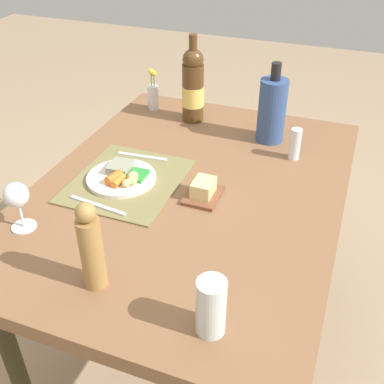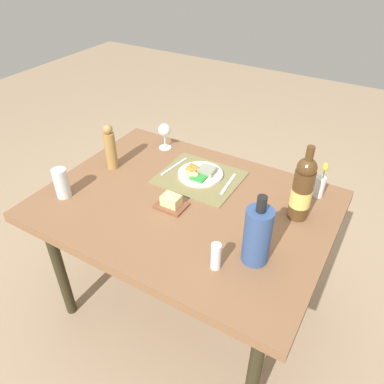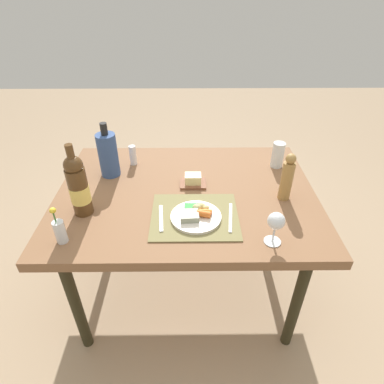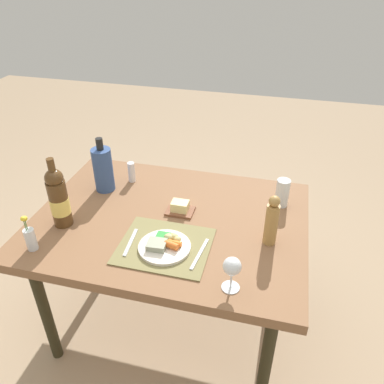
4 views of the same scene
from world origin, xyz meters
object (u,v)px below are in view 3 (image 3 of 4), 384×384
salt_shaker (133,155)px  pepper_mill (287,178)px  wine_bottle (78,186)px  flower_vase (59,230)px  dinner_plate (196,215)px  wine_glass (276,222)px  fork (161,218)px  cooler_bottle (108,154)px  water_tumbler (278,156)px  butter_dish (193,181)px  dining_table (186,202)px  knife (230,217)px

salt_shaker → pepper_mill: size_ratio=0.47×
wine_bottle → flower_vase: (-0.04, -0.19, -0.08)m
flower_vase → pepper_mill: size_ratio=0.73×
dinner_plate → wine_glass: 0.35m
wine_bottle → flower_vase: wine_bottle is taller
salt_shaker → wine_bottle: size_ratio=0.33×
fork → cooler_bottle: bearing=122.7°
fork → salt_shaker: bearing=106.0°
wine_bottle → water_tumbler: size_ratio=2.39×
salt_shaker → cooler_bottle: (-0.10, -0.11, 0.06)m
dinner_plate → water_tumbler: bearing=44.8°
dinner_plate → fork: (-0.15, -0.01, -0.01)m
dinner_plate → butter_dish: bearing=92.0°
salt_shaker → cooler_bottle: cooler_bottle is taller
fork → salt_shaker: size_ratio=1.60×
dining_table → pepper_mill: size_ratio=5.34×
cooler_bottle → butter_dish: cooler_bottle is taller
wine_bottle → flower_vase: 0.21m
fork → dinner_plate: bearing=-2.9°
butter_dish → pepper_mill: pepper_mill is taller
cooler_bottle → dining_table: bearing=-22.3°
dinner_plate → wine_bottle: bearing=174.2°
wine_glass → flower_vase: 0.84m
knife → wine_glass: 0.23m
salt_shaker → flower_vase: flower_vase is taller
flower_vase → knife: bearing=10.9°
fork → salt_shaker: salt_shaker is taller
dining_table → flower_vase: (-0.49, -0.35, 0.13)m
fork → wine_glass: wine_glass is taller
dinner_plate → cooler_bottle: bearing=140.0°
fork → wine_glass: (0.46, -0.14, 0.09)m
dining_table → flower_vase: 0.62m
wine_bottle → knife: bearing=-4.8°
wine_bottle → flower_vase: size_ratio=1.96×
dining_table → salt_shaker: bearing=137.1°
salt_shaker → flower_vase: (-0.20, -0.62, 0.01)m
salt_shaker → butter_dish: 0.39m
cooler_bottle → wine_glass: cooler_bottle is taller
cooler_bottle → fork: bearing=-52.4°
knife → water_tumbler: 0.55m
knife → salt_shaker: bearing=142.1°
flower_vase → pepper_mill: bearing=16.7°
dining_table → butter_dish: (0.04, 0.06, 0.09)m
water_tumbler → knife: bearing=-123.7°
salt_shaker → wine_glass: (0.64, -0.63, 0.05)m
salt_shaker → pepper_mill: (0.76, -0.33, 0.06)m
wine_glass → water_tumbler: size_ratio=1.02×
fork → cooler_bottle: (-0.29, 0.38, 0.11)m
flower_vase → pepper_mill: 1.00m
fork → pepper_mill: bearing=10.3°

